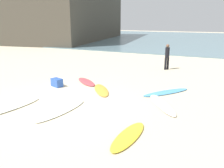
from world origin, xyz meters
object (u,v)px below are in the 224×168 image
object	(u,v)px
surfboard_4	(166,92)
surfboard_6	(128,136)
surfboard_3	(162,104)
surfboard_0	(62,110)
beach_cooler	(57,83)
surfboard_2	(86,82)
beachgoer_near	(167,56)
surfboard_1	(13,107)
surfboard_5	(101,90)

from	to	relation	value
surfboard_4	surfboard_6	xyz separation A→B (m)	(-0.03, -4.60, 0.00)
surfboard_3	surfboard_0	bearing A→B (deg)	-178.77
surfboard_0	beach_cooler	size ratio (longest dim) A/B	4.23
surfboard_2	beachgoer_near	world-z (taller)	beachgoer_near
beachgoer_near	surfboard_0	bearing A→B (deg)	-153.80
surfboard_2	surfboard_4	size ratio (longest dim) A/B	0.77
surfboard_6	surfboard_0	bearing A→B (deg)	-13.73
surfboard_1	surfboard_4	size ratio (longest dim) A/B	0.95
surfboard_5	beachgoer_near	size ratio (longest dim) A/B	1.24
surfboard_5	beachgoer_near	world-z (taller)	beachgoer_near
surfboard_0	surfboard_4	world-z (taller)	surfboard_4
surfboard_3	surfboard_6	bearing A→B (deg)	-127.80
surfboard_2	surfboard_4	bearing A→B (deg)	-51.30
beach_cooler	surfboard_2	bearing A→B (deg)	54.47
surfboard_0	surfboard_4	xyz separation A→B (m)	(2.95, 3.79, 0.00)
beachgoer_near	beach_cooler	xyz separation A→B (m)	(-3.99, -6.41, -0.72)
surfboard_6	beach_cooler	distance (m)	6.12
beachgoer_near	surfboard_5	bearing A→B (deg)	-157.73
surfboard_1	beach_cooler	bearing A→B (deg)	103.07
surfboard_3	surfboard_6	size ratio (longest dim) A/B	1.27
surfboard_2	surfboard_3	distance (m)	4.73
surfboard_1	surfboard_6	world-z (taller)	surfboard_6
surfboard_4	surfboard_5	size ratio (longest dim) A/B	1.21
surfboard_1	surfboard_5	world-z (taller)	surfboard_1
surfboard_5	beach_cooler	xyz separation A→B (m)	(-2.32, -0.29, 0.17)
surfboard_0	surfboard_2	world-z (taller)	surfboard_2
surfboard_5	surfboard_4	bearing A→B (deg)	-18.08
surfboard_0	beachgoer_near	xyz separation A→B (m)	(1.79, 8.96, 0.89)
surfboard_0	surfboard_6	size ratio (longest dim) A/B	1.25
surfboard_0	beach_cooler	xyz separation A→B (m)	(-2.19, 2.56, 0.17)
surfboard_2	beachgoer_near	size ratio (longest dim) A/B	1.15
surfboard_4	surfboard_1	bearing A→B (deg)	79.11
surfboard_2	surfboard_4	world-z (taller)	surfboard_2
surfboard_3	beachgoer_near	world-z (taller)	beachgoer_near
surfboard_3	surfboard_5	bearing A→B (deg)	133.89
surfboard_6	beach_cooler	world-z (taller)	beach_cooler
surfboard_6	beachgoer_near	size ratio (longest dim) A/B	1.20
surfboard_5	beach_cooler	bearing A→B (deg)	150.80
surfboard_0	surfboard_1	distance (m)	1.92
surfboard_0	beach_cooler	distance (m)	3.37
surfboard_4	beachgoer_near	xyz separation A→B (m)	(-1.15, 5.18, 0.89)
surfboard_0	surfboard_6	world-z (taller)	surfboard_6
surfboard_2	surfboard_5	xyz separation A→B (m)	(1.41, -0.98, -0.01)
surfboard_2	surfboard_6	world-z (taller)	surfboard_2
surfboard_3	beach_cooler	xyz separation A→B (m)	(-5.34, 0.40, 0.16)
surfboard_3	beach_cooler	size ratio (longest dim) A/B	4.31
surfboard_1	beachgoer_near	size ratio (longest dim) A/B	1.42
surfboard_2	beach_cooler	world-z (taller)	beach_cooler
surfboard_4	beach_cooler	bearing A→B (deg)	50.75
surfboard_1	surfboard_4	bearing A→B (deg)	48.53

